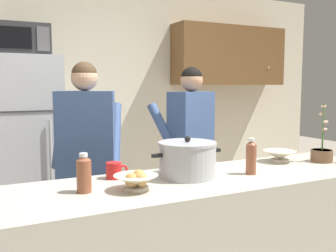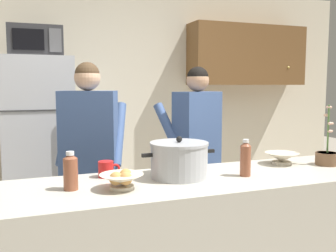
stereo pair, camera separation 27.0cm
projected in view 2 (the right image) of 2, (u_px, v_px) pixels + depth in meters
The scene contains 12 objects.
back_wall_unit at pixel (137, 92), 4.36m from camera, with size 6.00×0.48×2.60m.
refrigerator at pixel (39, 147), 3.65m from camera, with size 0.64×0.68×1.72m.
microwave at pixel (35, 42), 3.52m from camera, with size 0.48×0.37×0.28m.
person_near_pot at pixel (89, 145), 2.83m from camera, with size 0.60×0.55×1.63m.
person_by_sink at pixel (196, 139), 3.21m from camera, with size 0.59×0.55×1.61m.
cooking_pot at pixel (179, 160), 2.22m from camera, with size 0.45×0.34×0.24m.
coffee_mug at pixel (106, 169), 2.23m from camera, with size 0.13×0.09×0.10m.
bread_bowl at pixel (122, 180), 1.97m from camera, with size 0.23×0.23×0.10m.
empty_bowl at pixel (282, 158), 2.59m from camera, with size 0.23×0.23×0.08m.
bottle_near_edge at pixel (71, 171), 1.96m from camera, with size 0.08×0.08×0.20m.
bottle_mid_counter at pixel (245, 158), 2.25m from camera, with size 0.06×0.06×0.22m.
potted_orchid at pixel (327, 156), 2.57m from camera, with size 0.15×0.15×0.41m.
Camera 2 is at (-0.94, -1.96, 1.46)m, focal length 40.49 mm.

